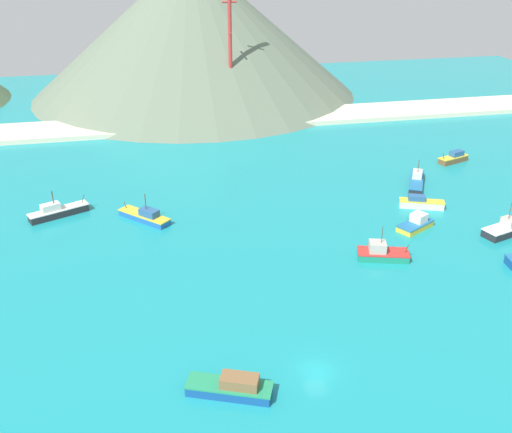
{
  "coord_description": "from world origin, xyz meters",
  "views": [
    {
      "loc": [
        -17.82,
        -51.13,
        46.18
      ],
      "look_at": [
        0.63,
        37.81,
        2.02
      ],
      "focal_mm": 41.29,
      "sensor_mm": 36.0,
      "label": 1
    }
  ],
  "objects_px": {
    "fishing_boat_8": "(232,387)",
    "fishing_boat_15": "(417,181)",
    "fishing_boat_9": "(505,229)",
    "fishing_boat_11": "(382,253)",
    "fishing_boat_12": "(454,158)",
    "fishing_boat_3": "(145,216)",
    "fishing_boat_10": "(416,224)",
    "radio_tower": "(230,49)",
    "fishing_boat_2": "(57,211)",
    "fishing_boat_5": "(421,203)"
  },
  "relations": [
    {
      "from": "fishing_boat_5",
      "to": "fishing_boat_12",
      "type": "distance_m",
      "value": 27.35
    },
    {
      "from": "fishing_boat_5",
      "to": "fishing_boat_2",
      "type": "bearing_deg",
      "value": 171.54
    },
    {
      "from": "fishing_boat_8",
      "to": "fishing_boat_11",
      "type": "distance_m",
      "value": 37.37
    },
    {
      "from": "fishing_boat_9",
      "to": "fishing_boat_15",
      "type": "bearing_deg",
      "value": 101.86
    },
    {
      "from": "fishing_boat_8",
      "to": "fishing_boat_15",
      "type": "relative_size",
      "value": 0.93
    },
    {
      "from": "fishing_boat_3",
      "to": "fishing_boat_11",
      "type": "relative_size",
      "value": 1.1
    },
    {
      "from": "fishing_boat_11",
      "to": "fishing_boat_15",
      "type": "bearing_deg",
      "value": 55.08
    },
    {
      "from": "fishing_boat_9",
      "to": "fishing_boat_11",
      "type": "bearing_deg",
      "value": -171.82
    },
    {
      "from": "fishing_boat_11",
      "to": "fishing_boat_12",
      "type": "distance_m",
      "value": 49.08
    },
    {
      "from": "fishing_boat_2",
      "to": "fishing_boat_11",
      "type": "relative_size",
      "value": 1.25
    },
    {
      "from": "fishing_boat_3",
      "to": "fishing_boat_10",
      "type": "xyz_separation_m",
      "value": [
        45.5,
        -12.55,
        0.05
      ]
    },
    {
      "from": "fishing_boat_5",
      "to": "fishing_boat_12",
      "type": "relative_size",
      "value": 1.09
    },
    {
      "from": "fishing_boat_5",
      "to": "fishing_boat_10",
      "type": "xyz_separation_m",
      "value": [
        -4.63,
        -7.7,
        -0.02
      ]
    },
    {
      "from": "fishing_boat_10",
      "to": "radio_tower",
      "type": "height_order",
      "value": "radio_tower"
    },
    {
      "from": "fishing_boat_2",
      "to": "fishing_boat_9",
      "type": "distance_m",
      "value": 77.85
    },
    {
      "from": "fishing_boat_12",
      "to": "fishing_boat_9",
      "type": "bearing_deg",
      "value": -104.86
    },
    {
      "from": "fishing_boat_3",
      "to": "fishing_boat_9",
      "type": "xyz_separation_m",
      "value": [
        59.14,
        -17.69,
        0.11
      ]
    },
    {
      "from": "fishing_boat_8",
      "to": "radio_tower",
      "type": "relative_size",
      "value": 0.27
    },
    {
      "from": "fishing_boat_8",
      "to": "fishing_boat_2",
      "type": "bearing_deg",
      "value": 114.46
    },
    {
      "from": "fishing_boat_2",
      "to": "fishing_boat_5",
      "type": "distance_m",
      "value": 66.21
    },
    {
      "from": "fishing_boat_8",
      "to": "fishing_boat_11",
      "type": "height_order",
      "value": "fishing_boat_11"
    },
    {
      "from": "fishing_boat_2",
      "to": "fishing_boat_12",
      "type": "bearing_deg",
      "value": 7.47
    },
    {
      "from": "fishing_boat_2",
      "to": "fishing_boat_9",
      "type": "height_order",
      "value": "fishing_boat_9"
    },
    {
      "from": "fishing_boat_9",
      "to": "fishing_boat_12",
      "type": "relative_size",
      "value": 1.1
    },
    {
      "from": "fishing_boat_3",
      "to": "fishing_boat_9",
      "type": "relative_size",
      "value": 1.12
    },
    {
      "from": "fishing_boat_12",
      "to": "fishing_boat_3",
      "type": "bearing_deg",
      "value": -166.9
    },
    {
      "from": "fishing_boat_5",
      "to": "fishing_boat_12",
      "type": "height_order",
      "value": "fishing_boat_12"
    },
    {
      "from": "fishing_boat_12",
      "to": "fishing_boat_8",
      "type": "bearing_deg",
      "value": -134.33
    },
    {
      "from": "fishing_boat_5",
      "to": "fishing_boat_9",
      "type": "relative_size",
      "value": 0.99
    },
    {
      "from": "fishing_boat_8",
      "to": "radio_tower",
      "type": "distance_m",
      "value": 106.57
    },
    {
      "from": "fishing_boat_9",
      "to": "fishing_boat_11",
      "type": "height_order",
      "value": "fishing_boat_9"
    },
    {
      "from": "fishing_boat_15",
      "to": "fishing_boat_3",
      "type": "bearing_deg",
      "value": -174.14
    },
    {
      "from": "fishing_boat_5",
      "to": "radio_tower",
      "type": "distance_m",
      "value": 69.7
    },
    {
      "from": "fishing_boat_11",
      "to": "fishing_boat_2",
      "type": "bearing_deg",
      "value": 153.04
    },
    {
      "from": "fishing_boat_11",
      "to": "radio_tower",
      "type": "height_order",
      "value": "radio_tower"
    },
    {
      "from": "fishing_boat_11",
      "to": "fishing_boat_9",
      "type": "bearing_deg",
      "value": 8.18
    },
    {
      "from": "fishing_boat_3",
      "to": "fishing_boat_11",
      "type": "distance_m",
      "value": 41.43
    },
    {
      "from": "fishing_boat_9",
      "to": "radio_tower",
      "type": "relative_size",
      "value": 0.23
    },
    {
      "from": "fishing_boat_9",
      "to": "fishing_boat_11",
      "type": "xyz_separation_m",
      "value": [
        -23.47,
        -3.37,
        0.01
      ]
    },
    {
      "from": "fishing_boat_5",
      "to": "fishing_boat_8",
      "type": "height_order",
      "value": "fishing_boat_8"
    },
    {
      "from": "fishing_boat_12",
      "to": "fishing_boat_15",
      "type": "height_order",
      "value": "fishing_boat_15"
    },
    {
      "from": "fishing_boat_10",
      "to": "fishing_boat_15",
      "type": "distance_m",
      "value": 20.12
    },
    {
      "from": "fishing_boat_2",
      "to": "fishing_boat_3",
      "type": "distance_m",
      "value": 16.12
    },
    {
      "from": "fishing_boat_3",
      "to": "radio_tower",
      "type": "height_order",
      "value": "radio_tower"
    },
    {
      "from": "fishing_boat_12",
      "to": "fishing_boat_15",
      "type": "bearing_deg",
      "value": -143.3
    },
    {
      "from": "fishing_boat_5",
      "to": "fishing_boat_3",
      "type": "bearing_deg",
      "value": 174.48
    },
    {
      "from": "fishing_boat_8",
      "to": "radio_tower",
      "type": "xyz_separation_m",
      "value": [
        17.42,
        103.6,
        17.88
      ]
    },
    {
      "from": "fishing_boat_11",
      "to": "fishing_boat_15",
      "type": "xyz_separation_m",
      "value": [
        18.59,
        26.63,
        -0.14
      ]
    },
    {
      "from": "radio_tower",
      "to": "fishing_boat_2",
      "type": "bearing_deg",
      "value": -127.49
    },
    {
      "from": "fishing_boat_2",
      "to": "fishing_boat_10",
      "type": "height_order",
      "value": "fishing_boat_2"
    }
  ]
}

